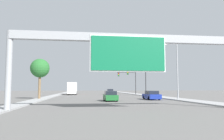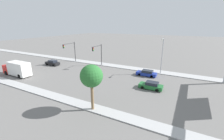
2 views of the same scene
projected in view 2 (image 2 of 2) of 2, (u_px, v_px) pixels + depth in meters
The scene contains 10 objects.
sidewalk_right at pixel (73, 60), 50.88m from camera, with size 3.00×120.00×0.15m.
median_strip_left at pixel (3, 81), 32.26m from camera, with size 2.00×120.00×0.15m.
car_near_center at pixel (52, 63), 44.59m from camera, with size 1.77×4.40×1.54m.
car_far_center at pixel (147, 73), 35.34m from camera, with size 1.83×4.68×1.43m.
car_far_left at pixel (151, 86), 28.20m from camera, with size 1.75×4.35×1.44m.
truck_box_primary at pixel (17, 69), 35.27m from camera, with size 2.38×7.92×3.37m.
traffic_light_near_intersection at pixel (99, 52), 42.22m from camera, with size 4.68×0.32×6.29m.
traffic_light_mid_block at pixel (71, 49), 46.47m from camera, with size 5.26×0.32×6.40m.
palm_tree_background at pixel (91, 76), 20.02m from camera, with size 3.11×3.11×6.70m.
street_lamp_right at pixel (162, 53), 35.49m from camera, with size 2.39×0.28×8.76m.
Camera 2 is at (-26.52, 25.19, 11.79)m, focal length 24.00 mm.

